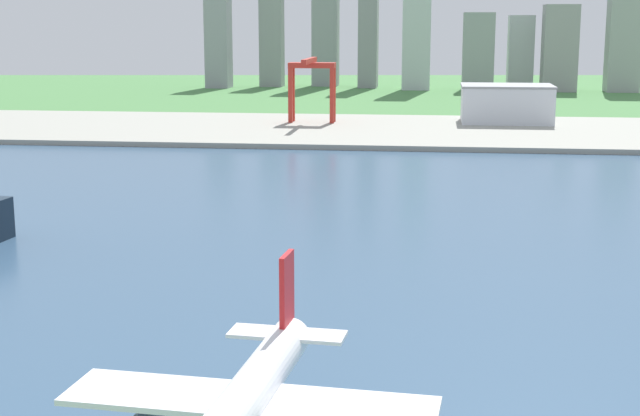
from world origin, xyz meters
TOP-DOWN VIEW (x-y plane):
  - ground_plane at (0.00, 300.00)m, footprint 2400.00×2400.00m
  - water_bay at (0.00, 240.00)m, footprint 840.00×360.00m
  - industrial_pier at (0.00, 490.00)m, footprint 840.00×140.00m
  - airplane_landing at (-5.04, 80.87)m, footprint 31.24×36.93m
  - port_crane_red at (-56.59, 511.13)m, footprint 24.87×43.77m
  - warehouse_main at (47.69, 525.36)m, footprint 48.80×36.20m
  - distant_skyline at (-7.26, 817.66)m, footprint 358.89×70.23m

SIDE VIEW (x-z plane):
  - ground_plane at x=0.00m, z-range 0.00..0.00m
  - water_bay at x=0.00m, z-range 0.00..0.15m
  - industrial_pier at x=0.00m, z-range 0.00..2.50m
  - warehouse_main at x=47.69m, z-range 2.52..22.78m
  - airplane_landing at x=-5.04m, z-range 19.83..32.07m
  - port_crane_red at x=-56.59m, z-range 10.48..45.21m
  - distant_skyline at x=-7.26m, z-range -19.29..123.43m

